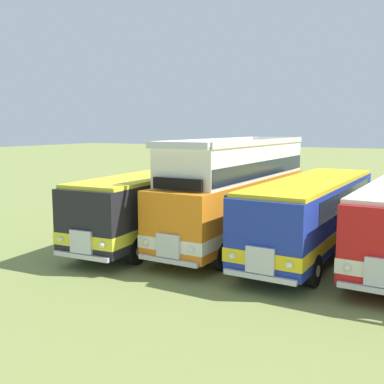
{
  "coord_description": "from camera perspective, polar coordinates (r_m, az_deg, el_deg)",
  "views": [
    {
      "loc": [
        -0.79,
        -17.86,
        5.0
      ],
      "look_at": [
        -10.48,
        0.36,
        2.1
      ],
      "focal_mm": 43.13,
      "sensor_mm": 36.0,
      "label": 1
    }
  ],
  "objects": [
    {
      "name": "bus_second_in_row",
      "position": [
        19.95,
        5.62,
        0.36
      ],
      "size": [
        2.88,
        10.98,
        4.52
      ],
      "color": "orange",
      "rests_on": "ground"
    },
    {
      "name": "bus_third_in_row",
      "position": [
        18.79,
        14.69,
        -2.21
      ],
      "size": [
        2.99,
        10.94,
        2.99
      ],
      "color": "#1E339E",
      "rests_on": "ground"
    },
    {
      "name": "bus_first_in_row",
      "position": [
        20.86,
        -3.7,
        -0.96
      ],
      "size": [
        3.02,
        11.51,
        2.99
      ],
      "color": "black",
      "rests_on": "ground"
    }
  ]
}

